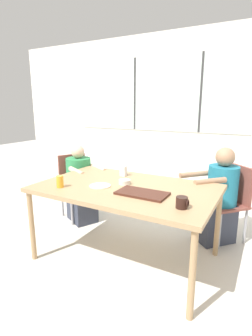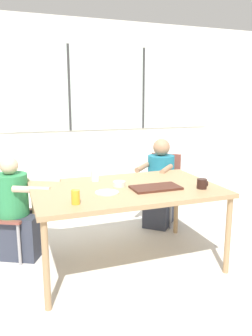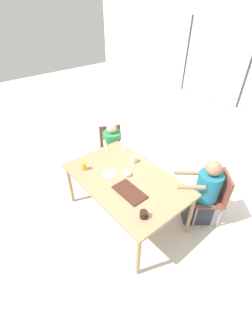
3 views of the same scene
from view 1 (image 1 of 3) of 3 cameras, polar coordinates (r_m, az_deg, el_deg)
ground_plane at (r=2.82m, az=0.00°, el=-18.70°), size 16.00×16.00×0.00m
wall_back_with_windows at (r=4.97m, az=15.93°, el=12.18°), size 8.40×0.08×2.80m
dining_table at (r=2.52m, az=0.00°, el=-5.19°), size 1.68×1.05×0.75m
chair_for_woman_green_shirt at (r=3.18m, az=21.96°, el=-5.71°), size 0.57×0.57×0.85m
chair_for_man_blue_shirt at (r=3.63m, az=-11.02°, el=-2.63°), size 0.54×0.54×0.85m
person_woman_green_shirt at (r=3.09m, az=19.50°, el=-6.69°), size 0.63×0.65×1.07m
person_man_blue_shirt at (r=3.50m, az=-9.88°, el=-4.27°), size 0.66×0.55×1.01m
food_tray_dark at (r=2.28m, az=3.52°, el=-5.53°), size 0.44×0.24×0.02m
coffee_mug at (r=2.02m, az=12.11°, el=-7.37°), size 0.10×0.09×0.09m
juice_glass at (r=2.53m, az=-14.18°, el=-2.88°), size 0.07×0.07×0.11m
milk_carton_small at (r=2.86m, az=-0.56°, el=-0.65°), size 0.06×0.06×0.11m
bowl_white_shallow at (r=2.56m, az=-0.33°, el=-3.04°), size 0.12×0.12×0.05m
plate_tortillas at (r=2.51m, az=-5.68°, el=-3.88°), size 0.20×0.20×0.01m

